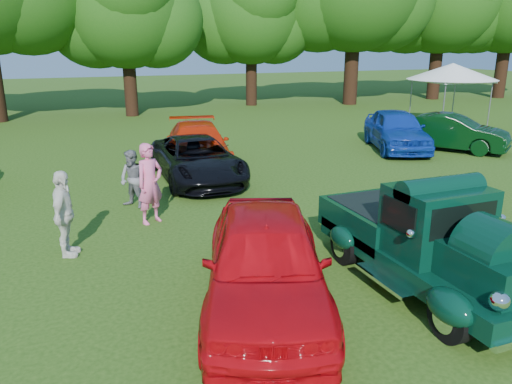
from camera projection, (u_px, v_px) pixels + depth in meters
name	position (u px, v px, depth m)	size (l,w,h in m)	color
ground	(352.00, 273.00, 9.30)	(120.00, 120.00, 0.00)	#234510
hero_pickup	(426.00, 242.00, 8.67)	(2.21, 4.74, 1.85)	black
red_convertible	(266.00, 261.00, 7.90)	(1.91, 4.74, 1.61)	red
back_car_black	(197.00, 159.00, 15.40)	(2.23, 4.84, 1.34)	black
back_car_orange	(198.00, 145.00, 17.25)	(2.04, 5.02, 1.46)	red
back_car_blue	(396.00, 130.00, 19.87)	(1.89, 4.70, 1.60)	#0E309D
back_car_green	(451.00, 132.00, 19.82)	(1.50, 4.31, 1.42)	black
spectator_pink	(150.00, 184.00, 11.68)	(0.70, 0.46, 1.92)	#E65E93
spectator_grey	(133.00, 179.00, 12.83)	(0.73, 0.57, 1.51)	slate
spectator_white	(64.00, 214.00, 9.83)	(1.03, 0.43, 1.76)	silver
canopy_tent	(452.00, 72.00, 24.12)	(4.56, 4.56, 3.19)	white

